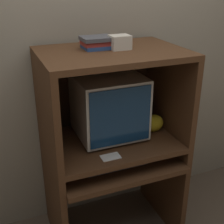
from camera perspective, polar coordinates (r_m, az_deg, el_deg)
wall_back at (r=2.33m, az=-3.53°, el=10.05°), size 6.00×0.06×2.60m
desk_base at (r=2.36m, az=0.38°, el=-13.49°), size 0.91×0.68×0.68m
desk_monitor_shelf at (r=2.19m, az=0.02°, el=-5.56°), size 0.91×0.64×0.13m
hutch_upper at (r=2.04m, az=-0.33°, el=5.61°), size 0.91×0.64×0.62m
crt_monitor at (r=2.13m, az=-0.65°, el=1.13°), size 0.45×0.42×0.43m
keyboard at (r=2.12m, az=0.64°, el=-9.50°), size 0.42×0.13×0.03m
mouse at (r=2.22m, az=6.80°, el=-7.85°), size 0.07×0.05×0.03m
snack_bag at (r=2.27m, az=7.55°, el=-2.02°), size 0.15×0.11×0.13m
book_stack at (r=2.00m, az=-2.58°, el=12.58°), size 0.21×0.16×0.08m
paper_card at (r=1.97m, az=-0.25°, el=-8.20°), size 0.12×0.08×0.00m
storage_box at (r=1.98m, az=1.44°, el=12.64°), size 0.12×0.10×0.09m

